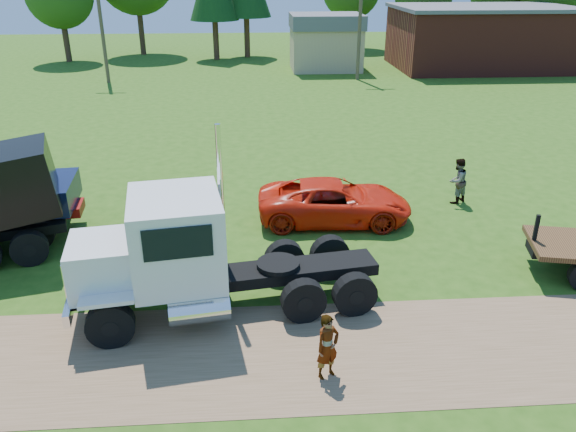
{
  "coord_description": "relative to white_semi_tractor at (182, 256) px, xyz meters",
  "views": [
    {
      "loc": [
        -2.77,
        -10.99,
        8.61
      ],
      "look_at": [
        -1.72,
        4.58,
        1.6
      ],
      "focal_mm": 35.0,
      "sensor_mm": 36.0,
      "label": 1
    }
  ],
  "objects": [
    {
      "name": "brick_building",
      "position": [
        22.65,
        37.95,
        0.96
      ],
      "size": [
        15.4,
        10.4,
        5.3
      ],
      "color": "maroon",
      "rests_on": "ground"
    },
    {
      "name": "dirt_track",
      "position": [
        4.65,
        -2.05,
        -1.69
      ],
      "size": [
        120.0,
        4.2,
        0.01
      ],
      "primitive_type": "cube",
      "color": "brown",
      "rests_on": "ground"
    },
    {
      "name": "orange_pickup",
      "position": [
        4.83,
        5.55,
        -0.93
      ],
      "size": [
        5.64,
        2.83,
        1.53
      ],
      "primitive_type": "imported",
      "rotation": [
        0.0,
        0.0,
        1.52
      ],
      "color": "red",
      "rests_on": "ground"
    },
    {
      "name": "utility_poles",
      "position": [
        10.65,
        32.95,
        3.02
      ],
      "size": [
        42.2,
        0.28,
        9.0
      ],
      "color": "#433626",
      "rests_on": "ground"
    },
    {
      "name": "white_semi_tractor",
      "position": [
        0.0,
        0.0,
        0.0
      ],
      "size": [
        8.4,
        3.87,
        4.96
      ],
      "rotation": [
        0.0,
        0.0,
        0.16
      ],
      "color": "black",
      "rests_on": "ground"
    },
    {
      "name": "spectator_b",
      "position": [
        9.86,
        6.97,
        -0.79
      ],
      "size": [
        1.11,
        1.06,
        1.81
      ],
      "primitive_type": "imported",
      "rotation": [
        0.0,
        0.0,
        3.73
      ],
      "color": "#999999",
      "rests_on": "ground"
    },
    {
      "name": "tan_shed",
      "position": [
        8.65,
        37.95,
        0.73
      ],
      "size": [
        6.2,
        5.4,
        4.7
      ],
      "color": "tan",
      "rests_on": "ground"
    },
    {
      "name": "spectator_a",
      "position": [
        3.45,
        -2.88,
        -0.89
      ],
      "size": [
        0.7,
        0.62,
        1.61
      ],
      "primitive_type": "imported",
      "rotation": [
        0.0,
        0.0,
        0.52
      ],
      "color": "#999999",
      "rests_on": "ground"
    },
    {
      "name": "ground",
      "position": [
        4.65,
        -2.05,
        -1.69
      ],
      "size": [
        140.0,
        140.0,
        0.0
      ],
      "primitive_type": "plane",
      "color": "#274D10",
      "rests_on": "ground"
    }
  ]
}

